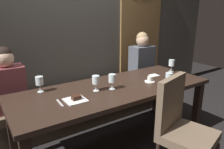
{
  "coord_description": "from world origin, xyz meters",
  "views": [
    {
      "loc": [
        -1.24,
        -1.79,
        1.53
      ],
      "look_at": [
        0.05,
        0.13,
        0.84
      ],
      "focal_mm": 33.95,
      "sensor_mm": 36.0,
      "label": 1
    }
  ],
  "objects_px": {
    "wine_glass_end_left": "(39,81)",
    "fork_on_table": "(60,103)",
    "banquette_bench": "(87,107)",
    "diner_bearded": "(142,58)",
    "wine_glass_end_right": "(96,80)",
    "wine_glass_center_front": "(169,77)",
    "espresso_cup": "(150,80)",
    "dessert_plate": "(76,99)",
    "dining_table": "(115,94)",
    "wine_glass_far_right": "(112,79)",
    "wine_glass_center_back": "(172,63)",
    "chair_near_side": "(181,124)",
    "diner_redhead": "(7,82)"
  },
  "relations": [
    {
      "from": "chair_near_side",
      "to": "wine_glass_center_front",
      "type": "bearing_deg",
      "value": 57.37
    },
    {
      "from": "wine_glass_far_right",
      "to": "wine_glass_end_left",
      "type": "height_order",
      "value": "same"
    },
    {
      "from": "fork_on_table",
      "to": "wine_glass_end_left",
      "type": "bearing_deg",
      "value": 102.39
    },
    {
      "from": "wine_glass_center_front",
      "to": "wine_glass_far_right",
      "type": "bearing_deg",
      "value": 151.11
    },
    {
      "from": "dining_table",
      "to": "wine_glass_far_right",
      "type": "distance_m",
      "value": 0.21
    },
    {
      "from": "espresso_cup",
      "to": "fork_on_table",
      "type": "bearing_deg",
      "value": 179.64
    },
    {
      "from": "wine_glass_far_right",
      "to": "espresso_cup",
      "type": "distance_m",
      "value": 0.51
    },
    {
      "from": "chair_near_side",
      "to": "diner_redhead",
      "type": "bearing_deg",
      "value": 130.44
    },
    {
      "from": "espresso_cup",
      "to": "diner_bearded",
      "type": "bearing_deg",
      "value": 54.27
    },
    {
      "from": "wine_glass_end_left",
      "to": "fork_on_table",
      "type": "height_order",
      "value": "wine_glass_end_left"
    },
    {
      "from": "espresso_cup",
      "to": "diner_redhead",
      "type": "bearing_deg",
      "value": 151.47
    },
    {
      "from": "chair_near_side",
      "to": "diner_bearded",
      "type": "relative_size",
      "value": 1.26
    },
    {
      "from": "dining_table",
      "to": "diner_bearded",
      "type": "height_order",
      "value": "diner_bearded"
    },
    {
      "from": "wine_glass_end_left",
      "to": "dessert_plate",
      "type": "relative_size",
      "value": 0.86
    },
    {
      "from": "diner_redhead",
      "to": "diner_bearded",
      "type": "relative_size",
      "value": 0.94
    },
    {
      "from": "wine_glass_end_right",
      "to": "wine_glass_center_front",
      "type": "bearing_deg",
      "value": -26.2
    },
    {
      "from": "wine_glass_center_back",
      "to": "fork_on_table",
      "type": "relative_size",
      "value": 0.96
    },
    {
      "from": "chair_near_side",
      "to": "fork_on_table",
      "type": "distance_m",
      "value": 1.1
    },
    {
      "from": "banquette_bench",
      "to": "wine_glass_center_back",
      "type": "height_order",
      "value": "wine_glass_center_back"
    },
    {
      "from": "wine_glass_far_right",
      "to": "fork_on_table",
      "type": "bearing_deg",
      "value": -176.25
    },
    {
      "from": "wine_glass_center_front",
      "to": "diner_redhead",
      "type": "bearing_deg",
      "value": 144.88
    },
    {
      "from": "wine_glass_far_right",
      "to": "wine_glass_center_back",
      "type": "relative_size",
      "value": 1.0
    },
    {
      "from": "diner_bearded",
      "to": "wine_glass_center_back",
      "type": "bearing_deg",
      "value": -90.17
    },
    {
      "from": "chair_near_side",
      "to": "wine_glass_far_right",
      "type": "distance_m",
      "value": 0.8
    },
    {
      "from": "chair_near_side",
      "to": "wine_glass_center_front",
      "type": "height_order",
      "value": "chair_near_side"
    },
    {
      "from": "dessert_plate",
      "to": "fork_on_table",
      "type": "height_order",
      "value": "dessert_plate"
    },
    {
      "from": "fork_on_table",
      "to": "banquette_bench",
      "type": "bearing_deg",
      "value": 52.57
    },
    {
      "from": "wine_glass_far_right",
      "to": "fork_on_table",
      "type": "distance_m",
      "value": 0.6
    },
    {
      "from": "wine_glass_center_back",
      "to": "dessert_plate",
      "type": "distance_m",
      "value": 1.52
    },
    {
      "from": "wine_glass_center_front",
      "to": "dessert_plate",
      "type": "height_order",
      "value": "wine_glass_center_front"
    },
    {
      "from": "dining_table",
      "to": "wine_glass_end_right",
      "type": "relative_size",
      "value": 13.41
    },
    {
      "from": "diner_bearded",
      "to": "wine_glass_far_right",
      "type": "distance_m",
      "value": 1.28
    },
    {
      "from": "wine_glass_end_left",
      "to": "wine_glass_center_back",
      "type": "xyz_separation_m",
      "value": [
        1.71,
        -0.22,
        0.0
      ]
    },
    {
      "from": "diner_redhead",
      "to": "fork_on_table",
      "type": "height_order",
      "value": "diner_redhead"
    },
    {
      "from": "dining_table",
      "to": "wine_glass_center_front",
      "type": "distance_m",
      "value": 0.61
    },
    {
      "from": "wine_glass_center_front",
      "to": "wine_glass_end_right",
      "type": "distance_m",
      "value": 0.78
    },
    {
      "from": "diner_redhead",
      "to": "wine_glass_center_front",
      "type": "bearing_deg",
      "value": -35.12
    },
    {
      "from": "banquette_bench",
      "to": "dessert_plate",
      "type": "xyz_separation_m",
      "value": [
        -0.51,
        -0.8,
        0.53
      ]
    },
    {
      "from": "dining_table",
      "to": "wine_glass_center_back",
      "type": "relative_size",
      "value": 13.41
    },
    {
      "from": "wine_glass_end_left",
      "to": "diner_bearded",
      "type": "bearing_deg",
      "value": 12.76
    },
    {
      "from": "dessert_plate",
      "to": "wine_glass_center_front",
      "type": "bearing_deg",
      "value": -13.28
    },
    {
      "from": "dining_table",
      "to": "wine_glass_end_left",
      "type": "distance_m",
      "value": 0.81
    },
    {
      "from": "wine_glass_center_front",
      "to": "wine_glass_end_right",
      "type": "height_order",
      "value": "same"
    },
    {
      "from": "chair_near_side",
      "to": "espresso_cup",
      "type": "height_order",
      "value": "chair_near_side"
    },
    {
      "from": "banquette_bench",
      "to": "diner_bearded",
      "type": "relative_size",
      "value": 3.22
    },
    {
      "from": "banquette_bench",
      "to": "wine_glass_end_right",
      "type": "bearing_deg",
      "value": -108.65
    },
    {
      "from": "wine_glass_end_left",
      "to": "espresso_cup",
      "type": "xyz_separation_m",
      "value": [
        1.16,
        -0.39,
        -0.09
      ]
    },
    {
      "from": "dining_table",
      "to": "fork_on_table",
      "type": "height_order",
      "value": "fork_on_table"
    },
    {
      "from": "wine_glass_center_front",
      "to": "espresso_cup",
      "type": "xyz_separation_m",
      "value": [
        -0.04,
        0.25,
        -0.09
      ]
    },
    {
      "from": "dining_table",
      "to": "diner_redhead",
      "type": "distance_m",
      "value": 1.19
    }
  ]
}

